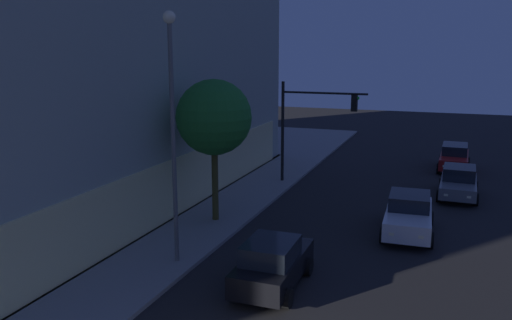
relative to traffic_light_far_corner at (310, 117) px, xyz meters
name	(u,v)px	position (x,y,z in m)	size (l,w,h in m)	color
traffic_light_far_corner	(310,117)	(0.00, 0.00, 0.00)	(0.32, 4.93, 5.82)	black
street_lamp_sidewalk	(172,112)	(-12.85, 1.53, 1.62)	(0.44, 0.44, 8.86)	#606060
sidewalk_tree	(214,118)	(-8.03, 2.21, 0.80)	(3.34, 3.34, 6.35)	#48421E
car_black	(273,263)	(-13.42, -2.37, -3.17)	(4.10, 2.00, 1.69)	black
car_white	(409,214)	(-6.44, -6.12, -3.17)	(4.62, 2.23, 1.69)	silver
car_grey	(459,182)	(0.47, -8.15, -3.22)	(4.43, 2.11, 1.61)	slate
car_red	(454,157)	(7.26, -7.92, -3.16)	(4.62, 2.02, 1.65)	maroon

